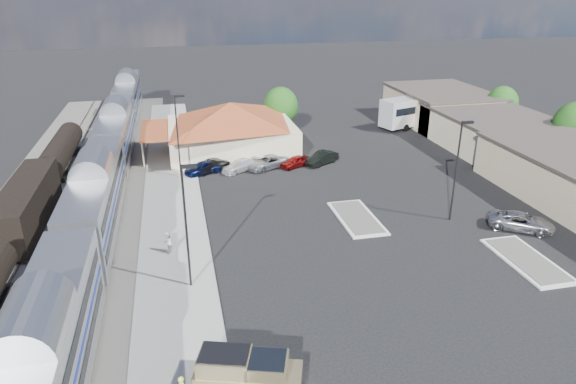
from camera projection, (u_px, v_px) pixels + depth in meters
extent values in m
plane|color=black|center=(320.00, 233.00, 43.21)|extent=(280.00, 280.00, 0.00)
cube|color=#4C4944|center=(71.00, 216.00, 46.14)|extent=(16.00, 100.00, 0.12)
cube|color=gray|center=(173.00, 216.00, 46.15)|extent=(5.50, 92.00, 0.18)
cube|color=silver|center=(43.00, 374.00, 23.41)|extent=(3.00, 20.00, 5.00)
cube|color=silver|center=(97.00, 198.00, 42.36)|extent=(3.00, 20.00, 5.00)
cube|color=black|center=(101.00, 228.00, 43.41)|extent=(2.20, 16.00, 0.60)
cube|color=silver|center=(117.00, 131.00, 61.31)|extent=(3.00, 20.00, 5.00)
cube|color=black|center=(120.00, 153.00, 62.36)|extent=(2.20, 16.00, 0.60)
cube|color=silver|center=(128.00, 96.00, 80.26)|extent=(3.00, 20.00, 5.00)
cube|color=black|center=(130.00, 113.00, 81.31)|extent=(2.20, 16.00, 0.60)
cube|color=black|center=(27.00, 204.00, 43.39)|extent=(2.80, 14.00, 3.60)
cube|color=black|center=(31.00, 224.00, 44.12)|extent=(2.20, 12.00, 0.60)
cylinder|color=black|center=(61.00, 149.00, 57.87)|extent=(2.80, 14.00, 2.80)
cube|color=black|center=(64.00, 164.00, 58.56)|extent=(2.20, 12.00, 0.60)
cube|color=beige|center=(232.00, 138.00, 63.27)|extent=(15.00, 12.00, 3.60)
pyramid|color=brown|center=(231.00, 113.00, 62.09)|extent=(15.30, 12.24, 2.60)
cube|color=brown|center=(155.00, 130.00, 60.85)|extent=(3.20, 9.60, 0.25)
cube|color=#C6B28C|center=(495.00, 133.00, 64.38)|extent=(12.00, 18.00, 4.00)
cube|color=#3F3833|center=(498.00, 116.00, 63.57)|extent=(12.40, 18.40, 0.30)
cube|color=#C6B28C|center=(441.00, 107.00, 76.92)|extent=(12.00, 16.00, 4.50)
cube|color=#3F3833|center=(443.00, 91.00, 76.01)|extent=(12.40, 16.40, 0.30)
cube|color=silver|center=(357.00, 218.00, 45.80)|extent=(3.30, 7.50, 0.15)
cube|color=#4C4944|center=(357.00, 217.00, 45.77)|extent=(2.70, 6.90, 0.10)
cube|color=silver|center=(527.00, 261.00, 38.81)|extent=(3.30, 7.50, 0.15)
cube|color=#4C4944|center=(527.00, 260.00, 38.78)|extent=(2.70, 6.90, 0.10)
cylinder|color=black|center=(186.00, 229.00, 33.85)|extent=(0.16, 0.16, 9.00)
cube|color=black|center=(189.00, 166.00, 32.30)|extent=(1.00, 0.25, 0.22)
cylinder|color=black|center=(178.00, 138.00, 53.70)|extent=(0.16, 0.16, 9.00)
cube|color=black|center=(179.00, 96.00, 52.15)|extent=(1.00, 0.25, 0.22)
cylinder|color=black|center=(456.00, 172.00, 43.94)|extent=(0.16, 0.16, 9.00)
cube|color=black|center=(468.00, 122.00, 42.39)|extent=(1.00, 0.25, 0.22)
cylinder|color=#382314|center=(570.00, 148.00, 60.41)|extent=(0.30, 0.30, 2.86)
ellipsoid|color=#1C4C15|center=(575.00, 125.00, 59.34)|extent=(4.94, 4.94, 5.46)
cylinder|color=#382314|center=(499.00, 121.00, 73.10)|extent=(0.30, 0.30, 2.55)
ellipsoid|color=#1C4C15|center=(502.00, 103.00, 72.15)|extent=(4.41, 4.41, 4.87)
cylinder|color=#382314|center=(281.00, 125.00, 70.37)|extent=(0.30, 0.30, 2.73)
ellipsoid|color=#1C4C15|center=(281.00, 106.00, 69.36)|extent=(4.71, 4.71, 5.21)
cube|color=#97855C|center=(249.00, 377.00, 26.72)|extent=(5.90, 3.61, 0.91)
cube|color=#97855C|center=(248.00, 366.00, 26.45)|extent=(2.59, 2.47, 0.96)
cube|color=#97855C|center=(248.00, 364.00, 26.41)|extent=(3.12, 2.64, 1.11)
cylinder|color=black|center=(284.00, 370.00, 27.49)|extent=(0.78, 0.49, 0.73)
cylinder|color=black|center=(219.00, 366.00, 27.78)|extent=(0.78, 0.49, 0.73)
imported|color=#9FA1A7|center=(521.00, 222.00, 43.57)|extent=(5.75, 5.00, 1.47)
cube|color=silver|center=(421.00, 109.00, 74.70)|extent=(13.77, 7.14, 3.84)
cube|color=black|center=(421.00, 106.00, 74.53)|extent=(12.75, 6.83, 1.02)
cylinder|color=black|center=(449.00, 120.00, 76.68)|extent=(1.07, 0.65, 1.02)
cylinder|color=black|center=(436.00, 116.00, 78.77)|extent=(1.07, 0.65, 1.02)
cylinder|color=black|center=(406.00, 128.00, 72.43)|extent=(1.07, 0.65, 1.02)
cylinder|color=black|center=(393.00, 124.00, 74.51)|extent=(1.07, 0.65, 1.02)
imported|color=silver|center=(167.00, 243.00, 39.39)|extent=(0.83, 0.97, 1.75)
imported|color=#0C1540|center=(204.00, 167.00, 56.26)|extent=(4.69, 3.47, 1.49)
imported|color=black|center=(210.00, 166.00, 56.70)|extent=(4.47, 3.16, 1.40)
imported|color=white|center=(240.00, 166.00, 57.10)|extent=(4.77, 3.84, 1.30)
imported|color=#92959A|center=(267.00, 162.00, 58.00)|extent=(5.64, 4.42, 1.42)
imported|color=maroon|center=(295.00, 162.00, 58.40)|extent=(4.07, 3.05, 1.29)
imported|color=black|center=(322.00, 158.00, 59.29)|extent=(4.53, 3.63, 1.44)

